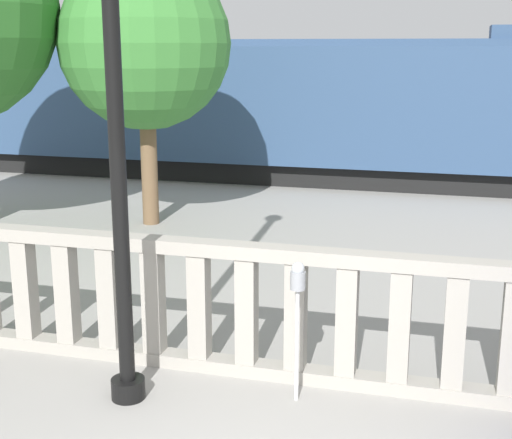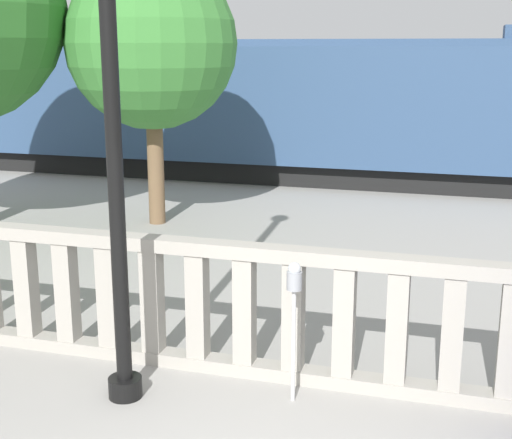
% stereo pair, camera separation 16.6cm
% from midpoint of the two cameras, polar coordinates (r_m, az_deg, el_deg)
% --- Properties ---
extents(balustrade, '(14.74, 0.24, 1.40)m').
position_cam_midpoint_polar(balustrade, '(7.16, 4.56, -7.84)').
color(balustrade, '#9E998E').
rests_on(balustrade, ground).
extents(lamppost, '(0.34, 0.34, 6.01)m').
position_cam_midpoint_polar(lamppost, '(6.45, -12.13, 12.56)').
color(lamppost, black).
rests_on(lamppost, ground).
extents(parking_meter, '(0.14, 0.14, 1.39)m').
position_cam_midpoint_polar(parking_meter, '(6.67, 2.64, -5.98)').
color(parking_meter, silver).
rests_on(parking_meter, ground).
extents(train_near, '(27.88, 2.97, 3.92)m').
position_cam_midpoint_polar(train_near, '(19.13, -6.23, 8.88)').
color(train_near, black).
rests_on(train_near, ground).
extents(train_far, '(23.53, 2.71, 4.26)m').
position_cam_midpoint_polar(train_far, '(36.61, 4.09, 11.47)').
color(train_far, black).
rests_on(train_far, ground).
extents(tree_left, '(3.14, 3.14, 4.95)m').
position_cam_midpoint_polar(tree_left, '(13.50, -9.24, 13.68)').
color(tree_left, brown).
rests_on(tree_left, ground).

